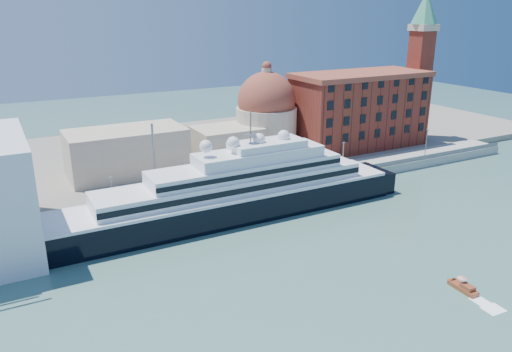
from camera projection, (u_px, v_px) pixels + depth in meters
ground at (314, 253)px, 93.76m from camera, size 400.00×400.00×0.00m
quay at (236, 192)px, 121.80m from camera, size 180.00×10.00×2.50m
land at (178, 152)px, 156.17m from camera, size 260.00×72.00×2.00m
quay_fence at (244, 190)px, 117.45m from camera, size 180.00×0.10×1.20m
superyacht at (215, 200)px, 106.93m from camera, size 91.29×12.66×27.28m
service_barge at (62, 256)px, 91.17m from camera, size 11.29×5.41×2.44m
water_taxi at (464, 287)px, 81.11m from camera, size 2.01×5.26×2.46m
warehouse at (359, 109)px, 156.08m from camera, size 43.00×19.00×23.25m
campanile at (421, 57)px, 162.04m from camera, size 8.40×8.40×47.00m
church at (219, 130)px, 141.41m from camera, size 66.00×18.00×25.50m
lamp_posts at (188, 167)px, 111.96m from camera, size 120.80×2.40×18.00m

